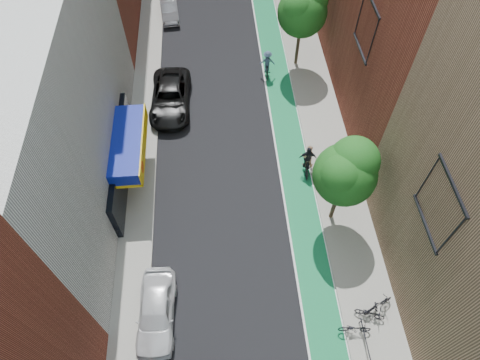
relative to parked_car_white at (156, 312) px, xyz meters
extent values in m
cube|color=#136E47|center=(8.54, 21.23, -0.78)|extent=(2.00, 68.00, 0.01)
cube|color=gray|center=(-1.46, 21.23, -0.72)|extent=(2.00, 68.00, 0.15)
cube|color=gray|center=(11.04, 21.23, -0.72)|extent=(3.00, 68.00, 0.15)
cube|color=silver|center=(-6.46, 9.23, 5.21)|extent=(8.00, 20.00, 12.00)
cylinder|color=#332619|center=(10.14, 5.23, 0.86)|extent=(0.24, 0.24, 3.30)
sphere|color=#194B14|center=(10.14, 5.23, 3.59)|extent=(3.36, 3.36, 3.36)
sphere|color=#194B14|center=(10.54, 5.53, 4.31)|extent=(2.64, 2.64, 2.64)
sphere|color=#194B14|center=(9.84, 4.93, 4.07)|extent=(2.40, 2.40, 2.40)
cylinder|color=#332619|center=(10.14, 19.23, 0.94)|extent=(0.24, 0.24, 3.47)
sphere|color=#194B14|center=(10.14, 19.23, 3.81)|extent=(3.53, 3.53, 3.53)
sphere|color=#194B14|center=(10.54, 19.53, 4.56)|extent=(2.77, 2.77, 2.77)
sphere|color=#194B14|center=(9.84, 18.93, 4.31)|extent=(2.52, 2.52, 2.52)
imported|color=silver|center=(0.00, 0.00, 0.00)|extent=(2.05, 4.71, 1.58)
imported|color=black|center=(0.46, 15.40, 0.03)|extent=(2.95, 5.99, 1.64)
imported|color=#97999F|center=(0.14, 26.53, -0.12)|extent=(1.81, 4.21, 1.35)
imported|color=black|center=(9.24, 8.92, -0.30)|extent=(0.75, 1.70, 0.99)
imported|color=#A4835F|center=(9.24, 9.02, 0.46)|extent=(0.98, 0.83, 1.80)
imported|color=black|center=(9.24, 8.78, -0.31)|extent=(0.87, 1.88, 0.95)
imported|color=black|center=(9.24, 8.88, 0.47)|extent=(1.12, 0.58, 1.83)
imported|color=black|center=(7.74, 18.16, -0.25)|extent=(0.65, 1.84, 1.09)
imported|color=#3D536E|center=(7.74, 18.26, 0.44)|extent=(1.19, 0.74, 1.76)
imported|color=black|center=(9.94, -1.53, -0.21)|extent=(1.69, 0.73, 0.86)
imported|color=black|center=(11.38, -0.48, -0.10)|extent=(1.86, 1.22, 1.09)
imported|color=black|center=(10.90, -0.83, -0.24)|extent=(1.62, 1.04, 0.81)
camera|label=1|loc=(3.72, -7.32, 21.56)|focal=32.00mm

